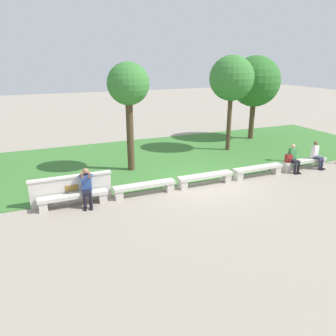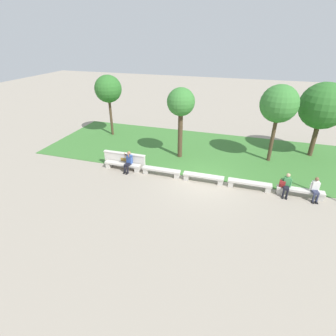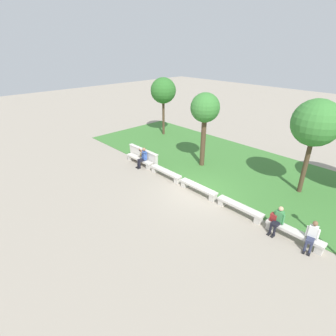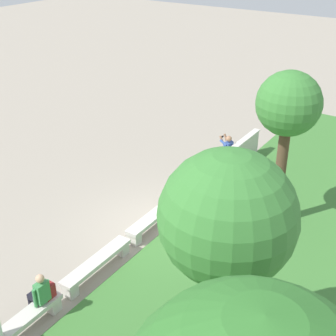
{
  "view_description": "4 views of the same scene",
  "coord_description": "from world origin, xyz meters",
  "px_view_note": "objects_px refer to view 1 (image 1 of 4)",
  "views": [
    {
      "loc": [
        -6.22,
        -10.84,
        4.91
      ],
      "look_at": [
        -1.73,
        -0.21,
        1.01
      ],
      "focal_mm": 35.0,
      "sensor_mm": 36.0,
      "label": 1
    },
    {
      "loc": [
        2.0,
        -13.31,
        7.85
      ],
      "look_at": [
        -2.06,
        -0.34,
        0.76
      ],
      "focal_mm": 28.0,
      "sensor_mm": 36.0,
      "label": 2
    },
    {
      "loc": [
        7.86,
        -9.67,
        7.4
      ],
      "look_at": [
        -2.05,
        -0.33,
        0.92
      ],
      "focal_mm": 28.0,
      "sensor_mm": 36.0,
      "label": 3
    },
    {
      "loc": [
        9.61,
        6.92,
        8.13
      ],
      "look_at": [
        -1.9,
        -0.77,
        0.97
      ],
      "focal_mm": 50.0,
      "sensor_mm": 36.0,
      "label": 4
    }
  ],
  "objects_px": {
    "tree_right_background": "(255,82)",
    "bench_far": "(258,170)",
    "tree_left_background": "(128,86)",
    "person_distant": "(293,157)",
    "person_photographer": "(87,185)",
    "person_companion": "(317,154)",
    "bench_main": "(73,198)",
    "backpack": "(289,158)",
    "bench_near": "(145,187)",
    "tree_far_back": "(232,79)",
    "bench_end": "(304,162)",
    "bench_mid": "(205,178)"
  },
  "relations": [
    {
      "from": "bench_far",
      "to": "bench_near",
      "type": "bearing_deg",
      "value": 180.0
    },
    {
      "from": "bench_near",
      "to": "bench_end",
      "type": "relative_size",
      "value": 1.0
    },
    {
      "from": "tree_left_background",
      "to": "person_distant",
      "type": "bearing_deg",
      "value": -24.33
    },
    {
      "from": "bench_mid",
      "to": "person_photographer",
      "type": "height_order",
      "value": "person_photographer"
    },
    {
      "from": "person_companion",
      "to": "tree_far_back",
      "type": "bearing_deg",
      "value": 116.4
    },
    {
      "from": "bench_mid",
      "to": "bench_end",
      "type": "relative_size",
      "value": 1.0
    },
    {
      "from": "bench_near",
      "to": "tree_far_back",
      "type": "bearing_deg",
      "value": 33.34
    },
    {
      "from": "bench_near",
      "to": "tree_right_background",
      "type": "bearing_deg",
      "value": 32.87
    },
    {
      "from": "person_photographer",
      "to": "bench_mid",
      "type": "bearing_deg",
      "value": 0.93
    },
    {
      "from": "person_photographer",
      "to": "tree_far_back",
      "type": "distance_m",
      "value": 9.97
    },
    {
      "from": "bench_end",
      "to": "tree_far_back",
      "type": "distance_m",
      "value": 5.67
    },
    {
      "from": "bench_far",
      "to": "person_photographer",
      "type": "relative_size",
      "value": 1.79
    },
    {
      "from": "bench_main",
      "to": "person_photographer",
      "type": "xyz_separation_m",
      "value": [
        0.47,
        -0.08,
        0.43
      ]
    },
    {
      "from": "bench_end",
      "to": "tree_left_background",
      "type": "xyz_separation_m",
      "value": [
        -7.42,
        2.95,
        3.44
      ]
    },
    {
      "from": "bench_end",
      "to": "tree_left_background",
      "type": "bearing_deg",
      "value": 158.31
    },
    {
      "from": "person_companion",
      "to": "tree_far_back",
      "type": "relative_size",
      "value": 0.25
    },
    {
      "from": "person_distant",
      "to": "tree_left_background",
      "type": "bearing_deg",
      "value": 155.67
    },
    {
      "from": "bench_mid",
      "to": "tree_right_background",
      "type": "xyz_separation_m",
      "value": [
        6.58,
        5.93,
        3.22
      ]
    },
    {
      "from": "person_photographer",
      "to": "tree_right_background",
      "type": "bearing_deg",
      "value": 27.98
    },
    {
      "from": "bench_main",
      "to": "backpack",
      "type": "bearing_deg",
      "value": 0.01
    },
    {
      "from": "person_photographer",
      "to": "backpack",
      "type": "height_order",
      "value": "person_photographer"
    },
    {
      "from": "bench_main",
      "to": "person_distant",
      "type": "height_order",
      "value": "person_distant"
    },
    {
      "from": "bench_mid",
      "to": "person_distant",
      "type": "bearing_deg",
      "value": -0.85
    },
    {
      "from": "person_photographer",
      "to": "bench_main",
      "type": "bearing_deg",
      "value": 170.76
    },
    {
      "from": "bench_far",
      "to": "tree_right_background",
      "type": "relative_size",
      "value": 0.47
    },
    {
      "from": "bench_end",
      "to": "bench_far",
      "type": "bearing_deg",
      "value": 180.0
    },
    {
      "from": "bench_main",
      "to": "tree_left_background",
      "type": "relative_size",
      "value": 0.5
    },
    {
      "from": "tree_left_background",
      "to": "bench_mid",
      "type": "bearing_deg",
      "value": -52.99
    },
    {
      "from": "tree_right_background",
      "to": "bench_end",
      "type": "bearing_deg",
      "value": -103.1
    },
    {
      "from": "person_companion",
      "to": "tree_far_back",
      "type": "xyz_separation_m",
      "value": [
        -2.1,
        4.23,
        3.2
      ]
    },
    {
      "from": "bench_main",
      "to": "bench_far",
      "type": "distance_m",
      "value": 7.8
    },
    {
      "from": "tree_right_background",
      "to": "bench_far",
      "type": "bearing_deg",
      "value": -123.86
    },
    {
      "from": "person_distant",
      "to": "backpack",
      "type": "distance_m",
      "value": 0.22
    },
    {
      "from": "bench_mid",
      "to": "tree_far_back",
      "type": "distance_m",
      "value": 6.63
    },
    {
      "from": "tree_right_background",
      "to": "person_companion",
      "type": "bearing_deg",
      "value": -97.08
    },
    {
      "from": "bench_mid",
      "to": "tree_left_background",
      "type": "height_order",
      "value": "tree_left_background"
    },
    {
      "from": "person_distant",
      "to": "backpack",
      "type": "xyz_separation_m",
      "value": [
        -0.2,
        0.07,
        -0.05
      ]
    },
    {
      "from": "tree_left_background",
      "to": "tree_right_background",
      "type": "xyz_separation_m",
      "value": [
        8.8,
        2.98,
        -0.22
      ]
    },
    {
      "from": "bench_far",
      "to": "person_distant",
      "type": "distance_m",
      "value": 1.89
    },
    {
      "from": "bench_far",
      "to": "person_distant",
      "type": "height_order",
      "value": "person_distant"
    },
    {
      "from": "bench_far",
      "to": "tree_right_background",
      "type": "xyz_separation_m",
      "value": [
        3.98,
        5.93,
        3.22
      ]
    },
    {
      "from": "backpack",
      "to": "bench_mid",
      "type": "bearing_deg",
      "value": -179.99
    },
    {
      "from": "bench_main",
      "to": "bench_end",
      "type": "height_order",
      "value": "same"
    },
    {
      "from": "bench_far",
      "to": "person_photographer",
      "type": "xyz_separation_m",
      "value": [
        -7.32,
        -0.08,
        0.43
      ]
    },
    {
      "from": "bench_main",
      "to": "tree_right_background",
      "type": "relative_size",
      "value": 0.47
    },
    {
      "from": "bench_far",
      "to": "bench_end",
      "type": "bearing_deg",
      "value": 0.0
    },
    {
      "from": "person_companion",
      "to": "tree_far_back",
      "type": "height_order",
      "value": "tree_far_back"
    },
    {
      "from": "person_photographer",
      "to": "tree_far_back",
      "type": "bearing_deg",
      "value": 26.63
    },
    {
      "from": "bench_mid",
      "to": "tree_right_background",
      "type": "height_order",
      "value": "tree_right_background"
    },
    {
      "from": "bench_mid",
      "to": "bench_end",
      "type": "height_order",
      "value": "same"
    }
  ]
}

